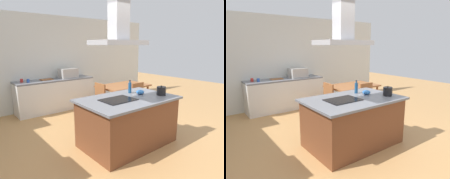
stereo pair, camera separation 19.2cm
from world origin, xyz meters
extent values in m
plane|color=tan|center=(0.00, 1.50, 0.00)|extent=(16.00, 16.00, 0.00)
cube|color=silver|center=(0.00, 3.25, 1.35)|extent=(7.20, 0.10, 2.70)
cube|color=brown|center=(0.00, 0.00, 0.43)|extent=(1.68, 1.04, 0.86)
cube|color=slate|center=(0.00, 0.00, 0.88)|extent=(1.78, 1.14, 0.04)
cube|color=black|center=(-0.24, 0.00, 0.91)|extent=(0.60, 0.44, 0.01)
cylinder|color=black|center=(0.65, -0.24, 0.98)|extent=(0.18, 0.18, 0.17)
sphere|color=black|center=(0.65, -0.24, 1.08)|extent=(0.03, 0.03, 0.03)
cone|color=black|center=(0.76, -0.24, 0.99)|extent=(0.06, 0.03, 0.04)
cylinder|color=navy|center=(0.31, 0.28, 1.00)|extent=(0.07, 0.07, 0.21)
cylinder|color=navy|center=(0.31, 0.28, 1.13)|extent=(0.03, 0.03, 0.04)
cylinder|color=black|center=(0.31, 0.28, 1.16)|extent=(0.03, 0.03, 0.01)
ellipsoid|color=#2D6BB7|center=(0.39, 0.07, 0.94)|extent=(0.16, 0.16, 0.09)
cube|color=silver|center=(-0.15, 2.88, 0.43)|extent=(2.21, 0.62, 0.86)
cube|color=slate|center=(-0.15, 2.88, 0.88)|extent=(2.21, 0.62, 0.04)
cube|color=#B2AFAA|center=(0.28, 2.88, 1.04)|extent=(0.50, 0.38, 0.28)
cylinder|color=red|center=(-1.03, 2.96, 0.95)|extent=(0.08, 0.08, 0.09)
cylinder|color=#2D56B2|center=(-0.91, 2.81, 0.95)|extent=(0.08, 0.08, 0.09)
cube|color=#995B33|center=(-0.37, 2.93, 0.91)|extent=(0.34, 0.24, 0.02)
cube|color=#995B33|center=(1.31, 1.57, 0.73)|extent=(1.40, 0.90, 0.04)
cylinder|color=#995B33|center=(0.69, 1.20, 0.35)|extent=(0.06, 0.06, 0.71)
cylinder|color=#995B33|center=(1.93, 1.20, 0.35)|extent=(0.06, 0.06, 0.71)
cylinder|color=#995B33|center=(0.69, 1.94, 0.35)|extent=(0.06, 0.06, 0.71)
cylinder|color=#995B33|center=(1.93, 1.94, 0.35)|extent=(0.06, 0.06, 0.71)
cube|color=#333338|center=(0.31, 1.57, 0.43)|extent=(0.42, 0.42, 0.04)
cube|color=#995B33|center=(0.50, 1.57, 0.67)|extent=(0.04, 0.42, 0.44)
cylinder|color=#995B33|center=(0.13, 1.39, 0.21)|extent=(0.04, 0.04, 0.41)
cylinder|color=#995B33|center=(0.13, 1.75, 0.21)|extent=(0.04, 0.04, 0.41)
cylinder|color=#995B33|center=(0.49, 1.39, 0.21)|extent=(0.04, 0.04, 0.41)
cylinder|color=#995B33|center=(0.49, 1.75, 0.21)|extent=(0.04, 0.04, 0.41)
cube|color=#333338|center=(1.31, 0.82, 0.43)|extent=(0.42, 0.42, 0.04)
cube|color=#995B33|center=(1.31, 1.01, 0.67)|extent=(0.42, 0.04, 0.44)
cylinder|color=#995B33|center=(1.49, 0.64, 0.21)|extent=(0.04, 0.04, 0.41)
cylinder|color=#995B33|center=(1.13, 0.64, 0.21)|extent=(0.04, 0.04, 0.41)
cylinder|color=#995B33|center=(1.49, 1.00, 0.21)|extent=(0.04, 0.04, 0.41)
cylinder|color=#995B33|center=(1.13, 1.00, 0.21)|extent=(0.04, 0.04, 0.41)
cube|color=#ADADB2|center=(-0.24, 0.00, 1.89)|extent=(0.90, 0.55, 0.08)
cube|color=#ADADB2|center=(-0.24, 0.00, 2.28)|extent=(0.28, 0.24, 0.70)
camera|label=1|loc=(-2.54, -2.65, 1.84)|focal=32.95mm
camera|label=2|loc=(-2.38, -2.77, 1.84)|focal=32.95mm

